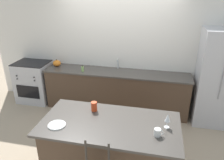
% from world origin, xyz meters
% --- Properties ---
extents(ground_plane, '(18.00, 18.00, 0.00)m').
position_xyz_m(ground_plane, '(0.00, 0.00, 0.00)').
color(ground_plane, tan).
extents(wall_back, '(6.00, 0.07, 2.70)m').
position_xyz_m(wall_back, '(0.00, 0.64, 1.35)').
color(wall_back, silver).
rests_on(wall_back, ground_plane).
extents(back_counter, '(3.12, 0.62, 0.90)m').
position_xyz_m(back_counter, '(0.00, 0.35, 0.45)').
color(back_counter, '#4C3828').
rests_on(back_counter, ground_plane).
extents(sink_faucet, '(0.02, 0.13, 0.22)m').
position_xyz_m(sink_faucet, '(0.00, 0.53, 1.04)').
color(sink_faucet, '#ADAFB5').
rests_on(sink_faucet, back_counter).
extents(kitchen_island, '(1.84, 0.95, 0.91)m').
position_xyz_m(kitchen_island, '(0.30, -1.56, 0.46)').
color(kitchen_island, '#4C3828').
rests_on(kitchen_island, ground_plane).
extents(refrigerator, '(0.87, 0.70, 1.89)m').
position_xyz_m(refrigerator, '(2.05, 0.28, 0.95)').
color(refrigerator, '#BCBCC1').
rests_on(refrigerator, ground_plane).
extents(oven_range, '(0.77, 0.62, 0.97)m').
position_xyz_m(oven_range, '(-1.98, 0.32, 0.48)').
color(oven_range, '#B7B7BC').
rests_on(oven_range, ground_plane).
extents(dinner_plate, '(0.23, 0.23, 0.02)m').
position_xyz_m(dinner_plate, '(-0.36, -1.77, 0.92)').
color(dinner_plate, white).
rests_on(dinner_plate, kitchen_island).
extents(wine_glass, '(0.07, 0.07, 0.19)m').
position_xyz_m(wine_glass, '(1.03, -1.50, 1.05)').
color(wine_glass, white).
rests_on(wine_glass, kitchen_island).
extents(coffee_mug, '(0.12, 0.08, 0.10)m').
position_xyz_m(coffee_mug, '(0.92, -1.70, 0.96)').
color(coffee_mug, white).
rests_on(coffee_mug, kitchen_island).
extents(tumbler_cup, '(0.09, 0.09, 0.14)m').
position_xyz_m(tumbler_cup, '(0.01, -1.31, 0.98)').
color(tumbler_cup, red).
rests_on(tumbler_cup, kitchen_island).
extents(pumpkin_decoration, '(0.18, 0.18, 0.16)m').
position_xyz_m(pumpkin_decoration, '(-1.38, 0.39, 0.97)').
color(pumpkin_decoration, orange).
rests_on(pumpkin_decoration, back_counter).
extents(soap_bottle, '(0.06, 0.06, 0.14)m').
position_xyz_m(soap_bottle, '(-0.70, 0.20, 0.96)').
color(soap_bottle, '#89B260').
rests_on(soap_bottle, back_counter).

